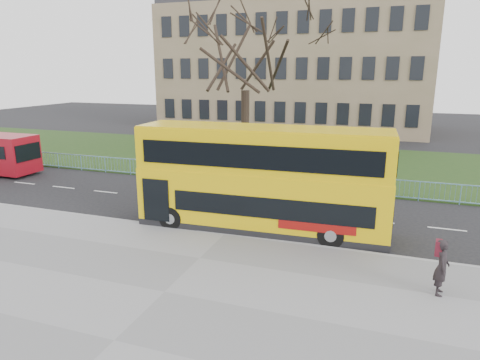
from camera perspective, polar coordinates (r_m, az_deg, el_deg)
name	(u,v)px	position (r m, az deg, el deg)	size (l,w,h in m)	color
ground	(237,224)	(19.66, -0.37, -5.91)	(120.00, 120.00, 0.00)	black
pavement	(165,293)	(14.04, -10.02, -14.68)	(80.00, 10.50, 0.12)	slate
kerb	(225,235)	(18.28, -2.02, -7.30)	(80.00, 0.20, 0.14)	gray
grass_verge	(300,162)	(32.96, 8.05, 2.41)	(80.00, 15.40, 0.08)	#1A3714
guard_railing	(275,179)	(25.53, 4.63, 0.14)	(40.00, 0.12, 1.10)	#6EA7C4
bare_tree	(245,74)	(28.86, 0.73, 13.94)	(9.10, 9.10, 13.00)	black
civic_building	(296,69)	(53.54, 7.48, 14.51)	(30.00, 15.00, 14.00)	#7C6D4F
yellow_bus	(262,177)	(18.33, 2.94, 0.42)	(10.79, 2.99, 4.48)	yellow
pedestrian	(442,267)	(14.65, 25.30, -10.47)	(0.65, 0.43, 1.78)	black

